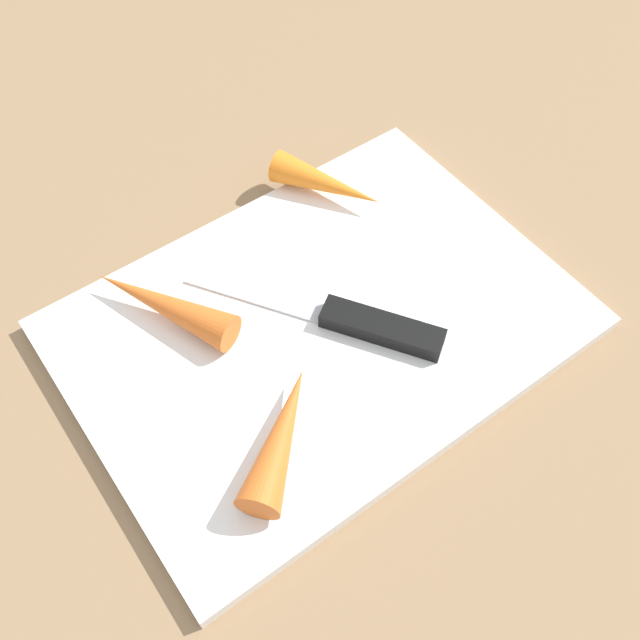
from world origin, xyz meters
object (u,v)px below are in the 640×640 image
object	(u,v)px
carrot_shortest	(327,184)
carrot_longest	(163,304)
carrot_medium	(281,436)
cutting_board	(320,325)
knife	(364,323)

from	to	relation	value
carrot_shortest	carrot_longest	bearing A→B (deg)	-107.70
carrot_shortest	carrot_medium	distance (m)	0.23
cutting_board	carrot_longest	world-z (taller)	carrot_longest
carrot_shortest	carrot_longest	xyz separation A→B (m)	(0.17, 0.03, 0.00)
carrot_shortest	carrot_medium	size ratio (longest dim) A/B	0.93
knife	carrot_longest	size ratio (longest dim) A/B	1.55
carrot_shortest	carrot_medium	world-z (taller)	carrot_medium
carrot_medium	carrot_longest	distance (m)	0.14
carrot_shortest	cutting_board	bearing A→B (deg)	-66.03
carrot_longest	knife	bearing A→B (deg)	-157.13
knife	carrot_medium	world-z (taller)	carrot_medium
carrot_shortest	carrot_longest	world-z (taller)	same
carrot_shortest	carrot_medium	bearing A→B (deg)	-71.12
knife	carrot_shortest	bearing A→B (deg)	-58.31
knife	carrot_longest	bearing A→B (deg)	16.14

